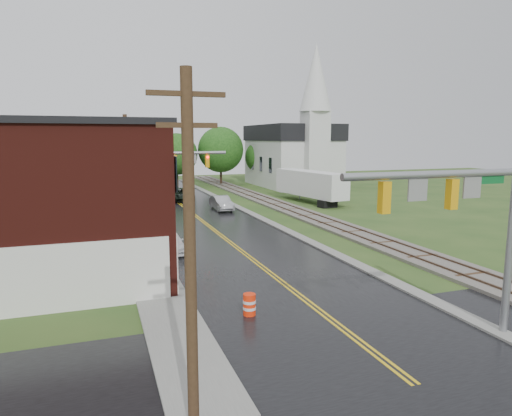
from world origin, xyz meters
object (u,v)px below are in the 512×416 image
traffic_signal_near (468,208)px  utility_pole_c (114,162)px  utility_pole_a (190,253)px  traffic_signal_far (165,168)px  semi_trailer (311,184)px  church (295,148)px  pickup_white (170,243)px  construction_barrel (249,305)px  sedan_silver (221,203)px  tree_left_c (43,167)px  brick_building (21,203)px  utility_pole_b (127,178)px  suv_dark (183,195)px  tree_left_e (95,161)px

traffic_signal_near → utility_pole_c: size_ratio=0.82×
utility_pole_a → traffic_signal_far: bearing=83.0°
semi_trailer → church: bearing=72.0°
pickup_white → construction_barrel: bearing=-82.8°
utility_pole_c → sedan_silver: bearing=-42.8°
church → utility_pole_a: church is taller
tree_left_c → pickup_white: 23.20m
brick_building → construction_barrel: (9.48, -8.08, -3.68)m
utility_pole_b → suv_dark: 22.89m
brick_building → church: 50.58m
traffic_signal_near → tree_left_c: 41.67m
utility_pole_b → sedan_silver: utility_pole_b is taller
pickup_white → traffic_signal_near: bearing=-64.8°
traffic_signal_far → utility_pole_b: size_ratio=0.82×
utility_pole_a → construction_barrel: 8.97m
brick_building → suv_dark: bearing=64.8°
construction_barrel → traffic_signal_far: bearing=91.3°
traffic_signal_near → tree_left_e: size_ratio=0.90×
tree_left_c → traffic_signal_near: bearing=-65.4°
traffic_signal_far → suv_dark: (4.27, 16.22, -4.24)m
traffic_signal_far → semi_trailer: traffic_signal_far is taller
utility_pole_c → suv_dark: utility_pole_c is taller
utility_pole_c → semi_trailer: 22.62m
traffic_signal_near → semi_trailer: bearing=72.4°
brick_building → church: church is taller
construction_barrel → tree_left_c: bearing=108.2°
utility_pole_c → brick_building: bearing=-101.1°
brick_building → suv_dark: size_ratio=2.71×
utility_pole_b → construction_barrel: (3.80, -15.08, -4.25)m
brick_building → tree_left_c: size_ratio=1.87×
tree_left_e → sedan_silver: tree_left_e is taller
utility_pole_c → sedan_silver: utility_pole_c is taller
church → utility_pole_c: size_ratio=2.22×
tree_left_c → tree_left_e: size_ratio=0.94×
tree_left_c → semi_trailer: (28.39, -2.94, -2.34)m
church → utility_pole_a: 60.06m
church → traffic_signal_near: size_ratio=2.72×
traffic_signal_far → sedan_silver: bearing=48.9°
utility_pole_c → tree_left_e: utility_pole_c is taller
tree_left_e → construction_barrel: bearing=-81.5°
construction_barrel → sedan_silver: bearing=77.3°
utility_pole_a → utility_pole_c: size_ratio=1.00×
church → construction_barrel: 52.43m
suv_dark → sedan_silver: sedan_silver is taller
traffic_signal_near → semi_trailer: 36.78m
utility_pole_a → suv_dark: (7.60, 43.22, -3.99)m
utility_pole_a → church: bearing=63.5°
church → sedan_silver: bearing=-131.4°
brick_building → utility_pole_b: size_ratio=1.59×
utility_pole_c → sedan_silver: 14.26m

